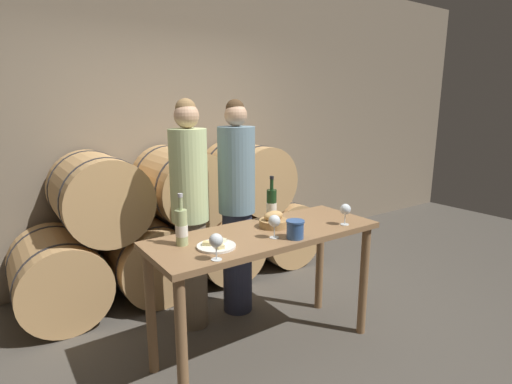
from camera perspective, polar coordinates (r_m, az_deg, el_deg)
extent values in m
plane|color=#4C473F|center=(3.09, 1.35, -21.59)|extent=(10.00, 10.00, 0.00)
cube|color=gray|center=(4.25, -14.14, 10.40)|extent=(10.00, 0.12, 3.20)
cylinder|color=tan|center=(3.72, -26.43, -10.67)|extent=(0.70, 0.84, 0.70)
cylinder|color=#2D2D33|center=(3.48, -25.73, -12.25)|extent=(0.71, 0.02, 0.71)
cylinder|color=#2D2D33|center=(3.97, -27.03, -9.28)|extent=(0.71, 0.02, 0.71)
cylinder|color=tan|center=(3.88, -15.43, -8.86)|extent=(0.70, 0.84, 0.70)
cylinder|color=#2D2D33|center=(3.64, -13.98, -10.22)|extent=(0.71, 0.02, 0.71)
cylinder|color=#2D2D33|center=(4.12, -16.70, -7.66)|extent=(0.71, 0.02, 0.71)
cylinder|color=tan|center=(4.15, -5.68, -6.97)|extent=(0.70, 0.84, 0.70)
cylinder|color=#2D2D33|center=(3.94, -3.75, -8.08)|extent=(0.71, 0.02, 0.71)
cylinder|color=#2D2D33|center=(4.38, -7.41, -5.97)|extent=(0.71, 0.02, 0.71)
cylinder|color=tan|center=(4.54, 2.56, -5.20)|extent=(0.70, 0.84, 0.70)
cylinder|color=#2D2D33|center=(4.34, 4.72, -6.09)|extent=(0.71, 0.02, 0.71)
cylinder|color=#2D2D33|center=(4.75, 0.59, -4.39)|extent=(0.71, 0.02, 0.71)
cylinder|color=tan|center=(3.60, -21.58, -0.48)|extent=(0.70, 0.84, 0.70)
cylinder|color=#2D2D33|center=(3.34, -20.50, -1.35)|extent=(0.71, 0.02, 0.71)
cylinder|color=#2D2D33|center=(3.86, -22.52, 0.27)|extent=(0.71, 0.02, 0.71)
cylinder|color=tan|center=(3.83, -10.75, 0.94)|extent=(0.70, 0.84, 0.70)
cylinder|color=#2D2D33|center=(3.59, -8.98, 0.23)|extent=(0.71, 0.02, 0.71)
cylinder|color=#2D2D33|center=(4.07, -12.30, 1.56)|extent=(0.71, 0.02, 0.71)
cylinder|color=tan|center=(4.18, -1.42, 2.13)|extent=(0.70, 0.84, 0.70)
cylinder|color=#2D2D33|center=(3.96, 0.73, 1.55)|extent=(0.71, 0.02, 0.71)
cylinder|color=#2D2D33|center=(4.40, -3.35, 2.65)|extent=(0.71, 0.02, 0.71)
cylinder|color=olive|center=(2.38, -10.56, -21.12)|extent=(0.06, 0.06, 0.85)
cylinder|color=olive|center=(3.18, 15.13, -12.18)|extent=(0.06, 0.06, 0.85)
cylinder|color=olive|center=(2.76, -14.80, -16.24)|extent=(0.06, 0.06, 0.85)
cylinder|color=olive|center=(3.48, 9.10, -9.70)|extent=(0.06, 0.06, 0.85)
cube|color=olive|center=(2.70, 1.45, -6.06)|extent=(1.60, 0.59, 0.04)
cylinder|color=#756651|center=(3.22, -9.07, -11.42)|extent=(0.23, 0.23, 0.87)
cylinder|color=beige|center=(2.99, -9.59, 2.33)|extent=(0.28, 0.28, 0.69)
sphere|color=tan|center=(2.95, -9.90, 10.68)|extent=(0.18, 0.18, 0.18)
sphere|color=olive|center=(2.96, -10.03, 11.65)|extent=(0.15, 0.15, 0.15)
cylinder|color=#2D334C|center=(3.40, -2.67, -9.90)|extent=(0.24, 0.24, 0.87)
cylinder|color=gray|center=(3.19, -2.82, 3.14)|extent=(0.30, 0.30, 0.69)
sphere|color=tan|center=(3.14, -2.90, 10.94)|extent=(0.18, 0.18, 0.18)
sphere|color=#47331E|center=(3.15, -3.02, 11.83)|extent=(0.15, 0.15, 0.15)
cylinder|color=#193819|center=(2.92, 2.23, -1.87)|extent=(0.07, 0.07, 0.23)
cylinder|color=#193819|center=(2.89, 2.26, 1.09)|extent=(0.03, 0.03, 0.08)
cylinder|color=black|center=(2.88, 2.27, 2.07)|extent=(0.03, 0.03, 0.02)
cylinder|color=white|center=(2.92, 2.23, -2.21)|extent=(0.08, 0.08, 0.07)
cylinder|color=#ADBC7F|center=(2.45, -10.59, -5.02)|extent=(0.07, 0.07, 0.22)
cylinder|color=#ADBC7F|center=(2.41, -10.73, -1.64)|extent=(0.03, 0.03, 0.08)
cylinder|color=#B7B7BC|center=(2.40, -10.78, -0.47)|extent=(0.03, 0.03, 0.02)
cylinder|color=white|center=(2.46, -10.57, -5.41)|extent=(0.08, 0.08, 0.07)
cylinder|color=#335693|center=(2.56, 5.61, -5.34)|extent=(0.11, 0.11, 0.12)
cylinder|color=#335693|center=(2.54, 5.64, -4.21)|extent=(0.12, 0.12, 0.01)
cylinder|color=#A87F4C|center=(2.78, 2.51, -4.48)|extent=(0.20, 0.20, 0.05)
ellipsoid|color=tan|center=(2.77, 2.52, -3.41)|extent=(0.15, 0.09, 0.07)
cylinder|color=white|center=(2.42, -5.69, -7.72)|extent=(0.23, 0.23, 0.01)
cube|color=beige|center=(2.45, -4.93, -6.97)|extent=(0.07, 0.06, 0.02)
cube|color=#E0CC7F|center=(2.42, -6.94, -7.28)|extent=(0.07, 0.07, 0.02)
cube|color=beige|center=(2.36, -5.21, -7.71)|extent=(0.05, 0.06, 0.02)
cylinder|color=white|center=(2.24, -5.66, -9.57)|extent=(0.06, 0.06, 0.00)
cylinder|color=white|center=(2.22, -5.69, -8.61)|extent=(0.01, 0.01, 0.08)
sphere|color=white|center=(2.20, -5.73, -6.88)|extent=(0.08, 0.08, 0.08)
cylinder|color=white|center=(2.57, 2.62, -6.51)|extent=(0.06, 0.06, 0.00)
cylinder|color=white|center=(2.56, 2.63, -5.67)|extent=(0.01, 0.01, 0.08)
sphere|color=white|center=(2.54, 2.65, -4.14)|extent=(0.08, 0.08, 0.08)
cylinder|color=white|center=(2.91, 12.54, -4.53)|extent=(0.06, 0.06, 0.00)
cylinder|color=white|center=(2.89, 12.58, -3.77)|extent=(0.01, 0.01, 0.08)
sphere|color=white|center=(2.88, 12.65, -2.42)|extent=(0.08, 0.08, 0.08)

